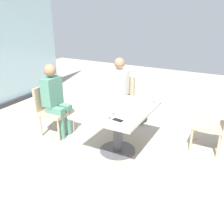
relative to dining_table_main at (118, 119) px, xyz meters
name	(u,v)px	position (x,y,z in m)	size (l,w,h in m)	color
ground_plane	(117,151)	(0.00, 0.00, -0.55)	(12.00, 12.00, 0.00)	#A89E8E
dining_table_main	(118,119)	(0.00, 0.00, 0.00)	(1.21, 0.95, 0.73)	#BCB29E
chair_far_right	(120,96)	(1.12, 0.52, -0.05)	(0.50, 0.46, 0.87)	tan
chair_near_window	(51,107)	(0.00, 1.31, -0.05)	(0.46, 0.51, 0.87)	tan
chair_front_right	(216,122)	(0.75, -1.31, -0.05)	(0.46, 0.50, 0.87)	tan
person_far_right	(118,88)	(1.01, 0.52, 0.15)	(0.39, 0.34, 1.26)	silver
person_near_window	(55,97)	(0.00, 1.20, 0.15)	(0.34, 0.39, 1.26)	#4C7F6B
wine_glass_0	(110,87)	(0.49, 0.40, 0.31)	(0.07, 0.07, 0.18)	silver
wine_glass_1	(108,111)	(-0.45, -0.08, 0.31)	(0.07, 0.07, 0.18)	silver
wine_glass_2	(153,96)	(0.42, -0.38, 0.31)	(0.07, 0.07, 0.18)	silver
wine_glass_3	(112,107)	(-0.29, -0.06, 0.31)	(0.07, 0.07, 0.18)	silver
coffee_cup	(130,103)	(0.20, -0.11, 0.23)	(0.08, 0.08, 0.09)	white
cell_phone_on_table	(118,120)	(-0.38, -0.19, 0.19)	(0.07, 0.14, 0.01)	black
handbag_0	(139,116)	(1.12, 0.10, -0.41)	(0.30, 0.16, 0.28)	#232328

